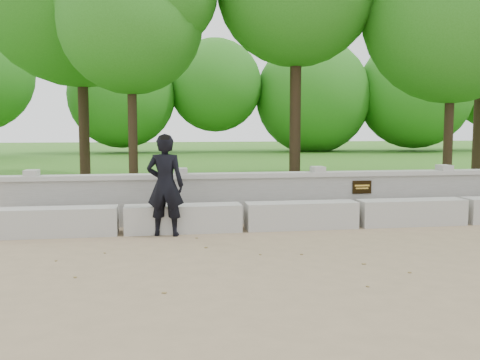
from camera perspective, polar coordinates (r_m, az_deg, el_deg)
The scene contains 8 objects.
ground at distance 7.81m, azimuth 17.51°, elevation -7.31°, with size 80.00×80.00×0.00m, color #8C7656.
lawn at distance 21.14m, azimuth 0.31°, elevation 1.38°, with size 40.00×22.00×0.25m, color #266217.
concrete_bench at distance 9.47m, azimuth 12.40°, elevation -3.53°, with size 11.90×0.45×0.45m.
parapet_wall at distance 10.09m, azimuth 10.98°, elevation -1.57°, with size 12.50×0.35×0.90m.
man_main at distance 8.49m, azimuth -7.98°, elevation -0.53°, with size 0.67×0.61×1.62m.
tree_left at distance 13.33m, azimuth -11.62°, elevation 17.28°, with size 3.40×3.40×5.88m.
shrub_a at distance 10.27m, azimuth -17.17°, elevation -1.30°, with size 0.28×0.19×0.53m, color #2B7026.
shrub_b at distance 10.53m, azimuth 6.12°, elevation -0.84°, with size 0.31×0.25×0.56m, color #2B7026.
Camera 1 is at (-3.45, -6.79, 1.73)m, focal length 40.00 mm.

